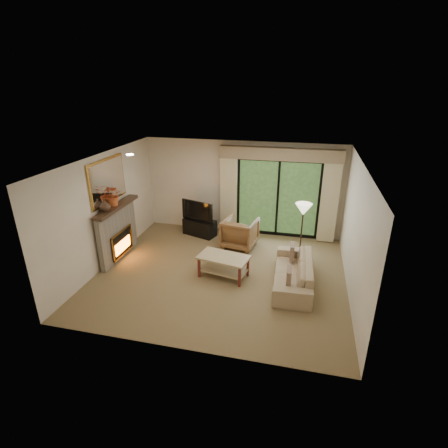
% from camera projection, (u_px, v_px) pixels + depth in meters
% --- Properties ---
extents(floor, '(5.50, 5.50, 0.00)m').
position_uv_depth(floor, '(221.00, 273.00, 7.97)').
color(floor, olive).
rests_on(floor, ground).
extents(ceiling, '(5.50, 5.50, 0.00)m').
position_uv_depth(ceiling, '(221.00, 160.00, 6.98)').
color(ceiling, white).
rests_on(ceiling, ground).
extents(wall_back, '(5.00, 0.00, 5.00)m').
position_uv_depth(wall_back, '(242.00, 188.00, 9.72)').
color(wall_back, beige).
rests_on(wall_back, ground).
extents(wall_front, '(5.00, 0.00, 5.00)m').
position_uv_depth(wall_front, '(181.00, 281.00, 5.23)').
color(wall_front, beige).
rests_on(wall_front, ground).
extents(wall_left, '(0.00, 5.00, 5.00)m').
position_uv_depth(wall_left, '(105.00, 210.00, 8.07)').
color(wall_left, beige).
rests_on(wall_left, ground).
extents(wall_right, '(0.00, 5.00, 5.00)m').
position_uv_depth(wall_right, '(356.00, 233.00, 6.89)').
color(wall_right, beige).
rests_on(wall_right, ground).
extents(fireplace, '(0.24, 1.70, 1.37)m').
position_uv_depth(fireplace, '(118.00, 232.00, 8.46)').
color(fireplace, gray).
rests_on(fireplace, floor).
extents(mirror, '(0.07, 1.45, 1.02)m').
position_uv_depth(mirror, '(108.00, 181.00, 7.99)').
color(mirror, '#C08B39').
rests_on(mirror, wall_left).
extents(sliding_door, '(2.26, 0.10, 2.16)m').
position_uv_depth(sliding_door, '(278.00, 198.00, 9.54)').
color(sliding_door, black).
rests_on(sliding_door, floor).
extents(curtain_left, '(0.45, 0.18, 2.35)m').
position_uv_depth(curtain_left, '(229.00, 192.00, 9.69)').
color(curtain_left, beige).
rests_on(curtain_left, floor).
extents(curtain_right, '(0.45, 0.18, 2.35)m').
position_uv_depth(curtain_right, '(330.00, 199.00, 9.11)').
color(curtain_right, beige).
rests_on(curtain_right, floor).
extents(cornice, '(3.20, 0.24, 0.32)m').
position_uv_depth(cornice, '(280.00, 154.00, 8.99)').
color(cornice, '#947D5E').
rests_on(cornice, wall_back).
extents(media_console, '(1.00, 0.68, 0.46)m').
position_uv_depth(media_console, '(200.00, 227.00, 9.87)').
color(media_console, black).
rests_on(media_console, floor).
extents(tv, '(0.98, 0.44, 0.57)m').
position_uv_depth(tv, '(199.00, 210.00, 9.68)').
color(tv, black).
rests_on(tv, media_console).
extents(armchair, '(0.96, 0.98, 0.78)m').
position_uv_depth(armchair, '(240.00, 233.00, 9.13)').
color(armchair, brown).
rests_on(armchair, floor).
extents(sofa, '(0.86, 2.02, 0.58)m').
position_uv_depth(sofa, '(293.00, 272.00, 7.47)').
color(sofa, tan).
rests_on(sofa, floor).
extents(pillow_near, '(0.11, 0.36, 0.36)m').
position_uv_depth(pillow_near, '(289.00, 277.00, 6.89)').
color(pillow_near, brown).
rests_on(pillow_near, sofa).
extents(pillow_far, '(0.11, 0.35, 0.35)m').
position_uv_depth(pillow_far, '(292.00, 251.00, 7.92)').
color(pillow_far, brown).
rests_on(pillow_far, sofa).
extents(coffee_table, '(1.20, 0.81, 0.50)m').
position_uv_depth(coffee_table, '(224.00, 266.00, 7.77)').
color(coffee_table, tan).
rests_on(coffee_table, floor).
extents(floor_lamp, '(0.42, 0.42, 1.45)m').
position_uv_depth(floor_lamp, '(301.00, 233.00, 8.31)').
color(floor_lamp, '#FFF1CA').
rests_on(floor_lamp, floor).
extents(vase, '(0.33, 0.33, 0.27)m').
position_uv_depth(vase, '(105.00, 205.00, 7.77)').
color(vase, '#39271A').
rests_on(vase, fireplace).
extents(branches, '(0.53, 0.48, 0.52)m').
position_uv_depth(branches, '(113.00, 195.00, 8.05)').
color(branches, '#BF5225').
rests_on(branches, fireplace).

